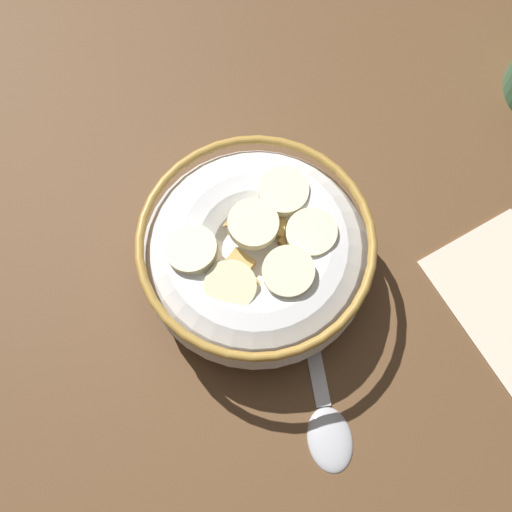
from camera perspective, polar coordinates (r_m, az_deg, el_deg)
ground_plane at (r=51.38cm, az=-0.00°, el=-1.57°), size 128.38×128.38×2.00cm
cereal_bowl at (r=47.42cm, az=-0.00°, el=0.08°), size 15.51×15.51×6.58cm
spoon at (r=48.04cm, az=5.41°, el=-11.53°), size 16.38×2.98×0.80cm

